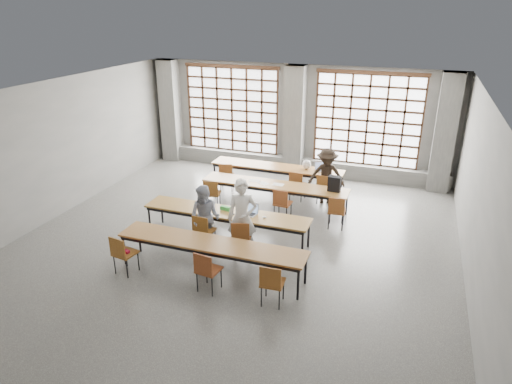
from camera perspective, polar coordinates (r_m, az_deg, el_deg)
floor at (r=10.80m, az=-2.73°, el=-6.47°), size 11.00×11.00×0.00m
ceiling at (r=9.62m, az=-3.11°, el=12.11°), size 11.00×11.00×0.00m
wall_back at (r=15.09m, az=5.15°, el=9.05°), size 10.00×0.00×10.00m
wall_front at (r=5.98m, az=-24.12°, el=-15.26°), size 10.00×0.00×10.00m
wall_left at (r=12.77m, az=-24.21°, el=4.67°), size 0.00×11.00×11.00m
wall_right at (r=9.49m, az=26.28°, el=-1.45°), size 0.00×11.00×11.00m
column_left at (r=16.53m, az=-10.60°, el=9.93°), size 0.60×0.55×3.50m
column_mid at (r=14.83m, az=4.87°, el=8.82°), size 0.60×0.55×3.50m
column_right at (r=14.40m, az=22.55°, el=6.77°), size 0.60×0.55×3.50m
window_left at (r=15.69m, az=-3.00°, el=10.18°), size 3.32×0.12×3.00m
window_right at (r=14.60m, az=13.75°, el=8.65°), size 3.32×0.12×3.00m
sill_ledge at (r=15.32m, az=4.76°, el=3.43°), size 9.80×0.35×0.50m
desk_row_a at (r=13.69m, az=2.61°, el=2.97°), size 4.00×0.70×0.73m
desk_row_b at (r=12.32m, az=2.34°, el=0.72°), size 4.00×0.70×0.73m
desk_row_c at (r=10.71m, az=-3.75°, el=-2.79°), size 4.00×0.70×0.73m
desk_row_d at (r=9.40m, az=-5.65°, el=-6.65°), size 4.00×0.70×0.73m
chair_back_left at (r=13.63m, az=-3.73°, el=2.28°), size 0.52×0.52×0.88m
chair_back_mid at (r=12.97m, az=5.13°, el=1.17°), size 0.45×0.45×0.88m
chair_back_right at (r=12.81m, az=8.57°, el=0.73°), size 0.47×0.48×0.88m
chair_mid_left at (r=12.36m, az=-5.56°, el=0.06°), size 0.50×0.51×0.88m
chair_mid_centre at (r=11.71m, az=3.24°, el=-1.17°), size 0.45×0.46×0.88m
chair_mid_right at (r=11.43m, az=10.05°, el=-2.11°), size 0.46×0.46×0.88m
chair_front_left at (r=10.37m, az=-6.65°, el=-4.57°), size 0.44×0.45×0.88m
chair_front_right at (r=10.03m, az=-1.88°, el=-5.40°), size 0.50×0.51×0.88m
chair_near_left at (r=9.80m, az=-16.39°, el=-7.11°), size 0.48×0.48×0.88m
chair_near_mid at (r=8.91m, az=-6.21°, el=-9.41°), size 0.47×0.47×0.88m
chair_near_right at (r=8.49m, az=1.98°, el=-11.04°), size 0.45×0.45×0.88m
student_male at (r=9.98m, az=-1.73°, el=-3.26°), size 0.74×0.59×1.78m
student_female at (r=10.37m, az=-6.37°, el=-3.19°), size 0.73×0.57×1.51m
student_back at (r=12.83m, az=8.80°, el=1.99°), size 1.13×0.80×1.59m
laptop_front at (r=10.55m, az=-0.72°, el=-2.37°), size 0.42×0.37×0.26m
laptop_back at (r=13.44m, az=8.16°, el=2.96°), size 0.46×0.43×0.26m
mouse at (r=10.34m, az=1.05°, el=-3.17°), size 0.11×0.08×0.04m
green_box at (r=10.74m, az=-3.84°, el=-2.05°), size 0.26×0.13×0.09m
phone at (r=10.53m, az=-3.07°, el=-2.79°), size 0.14×0.11×0.01m
paper_sheet_a at (r=12.52m, az=-0.21°, el=1.42°), size 0.33×0.26×0.00m
paper_sheet_b at (r=12.34m, az=0.95°, el=1.10°), size 0.36×0.33×0.00m
paper_sheet_c at (r=12.27m, az=2.79°, el=0.95°), size 0.30×0.22×0.00m
backpack at (r=11.93m, az=9.78°, el=1.02°), size 0.33×0.22×0.40m
plastic_bag at (r=13.45m, az=6.36°, el=3.43°), size 0.30×0.26×0.29m
red_pouch at (r=9.86m, az=-16.04°, el=-7.11°), size 0.21×0.12×0.06m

